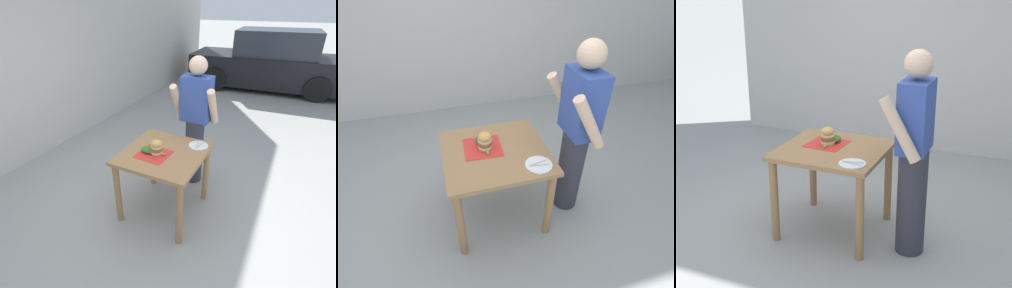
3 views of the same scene
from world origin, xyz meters
The scene contains 10 objects.
ground_plane centered at (0.00, 0.00, 0.00)m, with size 80.00×80.00×0.00m, color #9E9E99.
patio_table centered at (0.00, 0.00, 0.64)m, with size 0.86×0.90×0.79m.
serving_paper centered at (-0.07, -0.09, 0.79)m, with size 0.33×0.33×0.00m, color red.
sandwich centered at (-0.05, -0.07, 0.87)m, with size 0.12×0.12×0.20m.
pickle_spear centered at (0.01, -0.07, 0.81)m, with size 0.02×0.02×0.08m, color #8EA83D.
side_plate_with_forks centered at (0.29, 0.29, 0.80)m, with size 0.22×0.22×0.02m.
side_salad centered at (-0.14, -0.07, 0.82)m, with size 0.18×0.14×0.05m, color #386B28.
diner_across_table centered at (0.08, 0.73, 0.88)m, with size 0.55×0.35×1.69m.
parked_car_mid_block centered at (-7.49, 5.98, 0.72)m, with size 4.27×1.98×1.60m.
parked_car_far_end centered at (0.31, 5.95, 0.72)m, with size 4.29×2.02×1.60m.
Camera 1 is at (1.13, -2.17, 2.21)m, focal length 28.00 mm.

